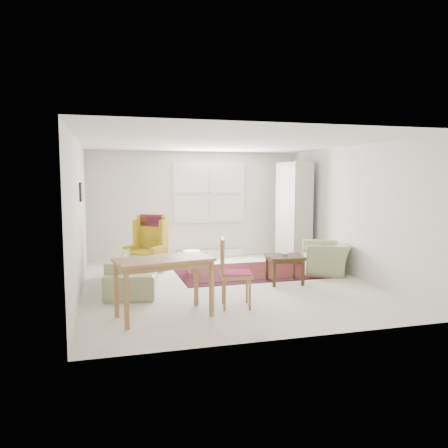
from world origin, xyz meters
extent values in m
cube|color=beige|center=(0.00, 0.00, 0.00)|extent=(5.00, 5.50, 0.01)
cube|color=white|center=(0.00, 0.00, 2.50)|extent=(5.00, 5.50, 0.01)
cube|color=silver|center=(0.00, 2.75, 1.25)|extent=(5.00, 0.04, 2.50)
cube|color=silver|center=(0.00, -2.75, 1.25)|extent=(5.00, 0.04, 2.50)
cube|color=silver|center=(-2.50, 0.00, 1.25)|extent=(0.04, 5.50, 2.50)
cube|color=silver|center=(2.50, 0.00, 1.25)|extent=(0.04, 5.50, 2.50)
cube|color=white|center=(0.30, 2.73, 1.55)|extent=(1.72, 0.06, 1.42)
cube|color=white|center=(0.30, 2.73, 1.55)|extent=(1.60, 0.02, 1.30)
cube|color=silver|center=(0.30, 2.67, 0.09)|extent=(1.60, 0.12, 0.18)
cube|color=black|center=(-2.48, 0.50, 1.65)|extent=(0.03, 0.42, 0.32)
cube|color=#9B9247|center=(-2.46, 0.50, 1.65)|extent=(0.01, 0.34, 0.24)
imported|color=#909C68|center=(-1.64, 0.20, 0.40)|extent=(1.06, 2.08, 0.80)
imported|color=#909C68|center=(2.10, 0.36, 0.37)|extent=(1.10, 1.17, 0.74)
camera|label=1|loc=(-2.08, -7.34, 1.88)|focal=35.00mm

